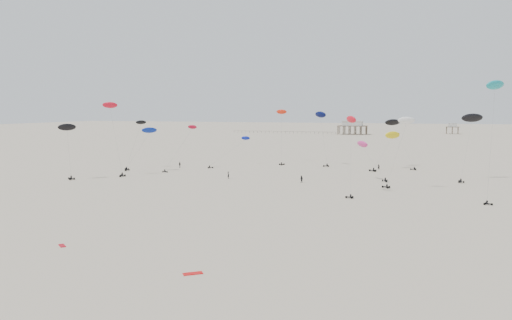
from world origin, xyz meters
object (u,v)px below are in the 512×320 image
(pavilion_main, at_px, (352,129))
(rig_3, at_px, (368,152))
(spectator_0, at_px, (228,179))
(pavilion_small, at_px, (452,129))
(rig_0, at_px, (113,124))
(rig_7, at_px, (68,140))

(pavilion_main, height_order, rig_3, rig_3)
(pavilion_main, relative_size, rig_3, 1.91)
(rig_3, height_order, spectator_0, rig_3)
(pavilion_small, distance_m, rig_3, 269.16)
(pavilion_main, height_order, spectator_0, pavilion_main)
(rig_0, height_order, rig_7, rig_0)
(pavilion_small, height_order, spectator_0, pavilion_small)
(pavilion_small, xyz_separation_m, rig_3, (-37.70, -266.48, 3.74))
(pavilion_main, height_order, rig_0, rig_0)
(rig_7, xyz_separation_m, spectator_0, (39.88, 13.36, -10.38))
(spectator_0, bearing_deg, rig_0, 62.39)
(pavilion_main, xyz_separation_m, rig_3, (32.30, -236.48, 3.01))
(rig_7, bearing_deg, spectator_0, -49.37)
(pavilion_main, distance_m, pavilion_small, 76.16)
(rig_0, distance_m, rig_7, 12.98)
(pavilion_small, xyz_separation_m, spectator_0, (-73.04, -275.36, -3.49))
(pavilion_main, bearing_deg, rig_0, -98.20)
(rig_7, bearing_deg, rig_0, -12.73)
(rig_7, distance_m, spectator_0, 43.32)
(pavilion_main, bearing_deg, pavilion_small, 23.20)
(pavilion_main, bearing_deg, rig_7, -99.42)
(rig_0, relative_size, spectator_0, 9.38)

